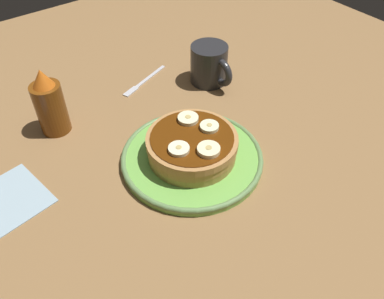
% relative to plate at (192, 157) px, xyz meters
% --- Properties ---
extents(ground_plane, '(1.40, 1.40, 0.03)m').
position_rel_plate_xyz_m(ground_plane, '(0.00, 0.00, -0.02)').
color(ground_plane, olive).
extents(plate, '(0.23, 0.23, 0.02)m').
position_rel_plate_xyz_m(plate, '(0.00, 0.00, 0.00)').
color(plate, '#72B74C').
rests_on(plate, ground_plane).
extents(pancake_stack, '(0.15, 0.15, 0.04)m').
position_rel_plate_xyz_m(pancake_stack, '(-0.00, 0.00, 0.02)').
color(pancake_stack, '#B18A46').
rests_on(pancake_stack, plate).
extents(banana_slice_0, '(0.03, 0.03, 0.01)m').
position_rel_plate_xyz_m(banana_slice_0, '(0.04, -0.00, 0.05)').
color(banana_slice_0, '#FDEFB6').
rests_on(banana_slice_0, pancake_stack).
extents(banana_slice_1, '(0.03, 0.03, 0.01)m').
position_rel_plate_xyz_m(banana_slice_1, '(0.00, 0.03, 0.05)').
color(banana_slice_1, '#EEF2BD').
rests_on(banana_slice_1, pancake_stack).
extents(banana_slice_2, '(0.03, 0.03, 0.01)m').
position_rel_plate_xyz_m(banana_slice_2, '(0.01, -0.03, 0.05)').
color(banana_slice_2, '#F6F1C5').
rests_on(banana_slice_2, pancake_stack).
extents(banana_slice_3, '(0.03, 0.03, 0.01)m').
position_rel_plate_xyz_m(banana_slice_3, '(-0.04, 0.02, 0.05)').
color(banana_slice_3, '#FAF4BE').
rests_on(banana_slice_3, pancake_stack).
extents(coffee_mug, '(0.10, 0.07, 0.08)m').
position_rel_plate_xyz_m(coffee_mug, '(-0.16, 0.17, 0.03)').
color(coffee_mug, '#262628').
rests_on(coffee_mug, ground_plane).
extents(napkin, '(0.13, 0.13, 0.00)m').
position_rel_plate_xyz_m(napkin, '(-0.10, -0.27, -0.01)').
color(napkin, '#99B2BF').
rests_on(napkin, ground_plane).
extents(fork, '(0.05, 0.13, 0.01)m').
position_rel_plate_xyz_m(fork, '(-0.24, 0.06, -0.01)').
color(fork, silver).
rests_on(fork, ground_plane).
extents(syrup_bottle, '(0.05, 0.05, 0.12)m').
position_rel_plate_xyz_m(syrup_bottle, '(-0.21, -0.14, 0.05)').
color(syrup_bottle, brown).
rests_on(syrup_bottle, ground_plane).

